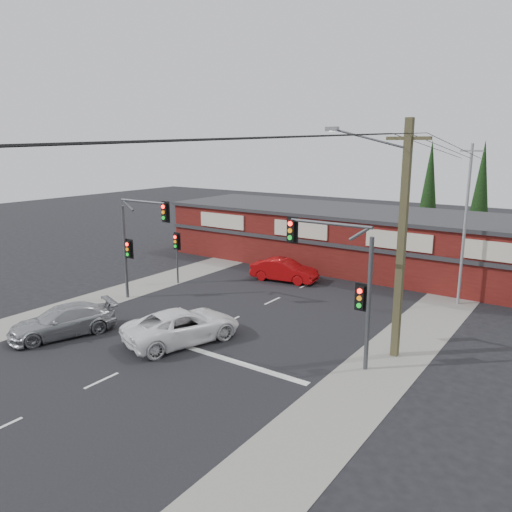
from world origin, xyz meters
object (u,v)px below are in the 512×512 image
Objects in this scene: white_suv at (183,326)px; utility_pole at (399,233)px; red_sedan at (284,270)px; silver_suv at (63,321)px; shop_building at (338,236)px.

white_suv is 10.50m from utility_pole.
red_sedan is (-1.61, 11.54, -0.03)m from white_suv.
utility_pole is at bearing 46.75° from silver_suv.
silver_suv is at bearing 157.78° from red_sedan.
silver_suv is 16.00m from utility_pole.
white_suv is 5.87m from silver_suv.
utility_pole is at bearing -135.39° from white_suv.
shop_building is at bearing -14.71° from red_sedan.
utility_pole is (10.12, -7.47, 4.66)m from red_sedan.
utility_pole reaches higher than red_sedan.
shop_building is at bearing 123.76° from utility_pole.
white_suv is at bearing -154.43° from utility_pole.
shop_building is (4.35, 20.79, 1.42)m from silver_suv.
shop_building is at bearing -68.25° from white_suv.
utility_pole is at bearing -56.24° from shop_building.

